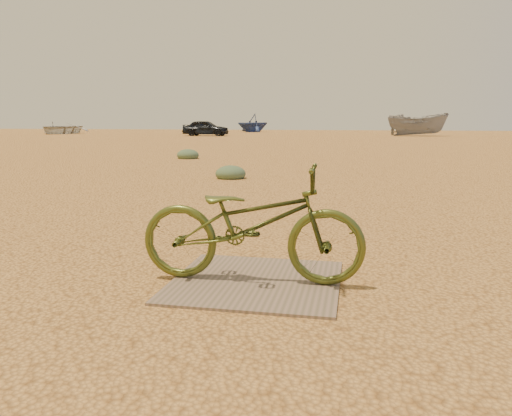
% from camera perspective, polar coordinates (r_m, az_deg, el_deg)
% --- Properties ---
extents(ground, '(120.00, 120.00, 0.00)m').
position_cam_1_polar(ground, '(3.73, -5.02, -10.38)').
color(ground, '#DC9F50').
rests_on(ground, ground).
extents(plywood_board, '(1.34, 1.32, 0.02)m').
position_cam_1_polar(plywood_board, '(4.08, -0.00, -8.36)').
color(plywood_board, '#806654').
rests_on(plywood_board, ground).
extents(bicycle, '(1.81, 0.69, 0.94)m').
position_cam_1_polar(bicycle, '(3.95, -0.49, -1.78)').
color(bicycle, '#48541D').
rests_on(bicycle, plywood_board).
extents(car, '(3.69, 1.49, 1.26)m').
position_cam_1_polar(car, '(40.83, -5.76, 9.09)').
color(car, black).
rests_on(car, ground).
extents(boat_near_left, '(3.87, 5.39, 1.11)m').
position_cam_1_polar(boat_near_left, '(50.01, -21.51, 8.54)').
color(boat_near_left, beige).
rests_on(boat_near_left, ground).
extents(boat_far_left, '(4.80, 4.80, 1.92)m').
position_cam_1_polar(boat_far_left, '(53.13, -0.37, 9.72)').
color(boat_far_left, navy).
rests_on(boat_far_left, ground).
extents(boat_mid_right, '(4.79, 2.03, 1.82)m').
position_cam_1_polar(boat_mid_right, '(42.43, 17.98, 9.07)').
color(boat_mid_right, gray).
rests_on(boat_mid_right, ground).
extents(kale_a, '(0.68, 0.68, 0.37)m').
position_cam_1_polar(kale_a, '(11.24, -2.92, 3.41)').
color(kale_a, '#5F7752').
rests_on(kale_a, ground).
extents(kale_c, '(0.74, 0.74, 0.41)m').
position_cam_1_polar(kale_c, '(17.11, -7.78, 5.63)').
color(kale_c, '#5F7752').
rests_on(kale_c, ground).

